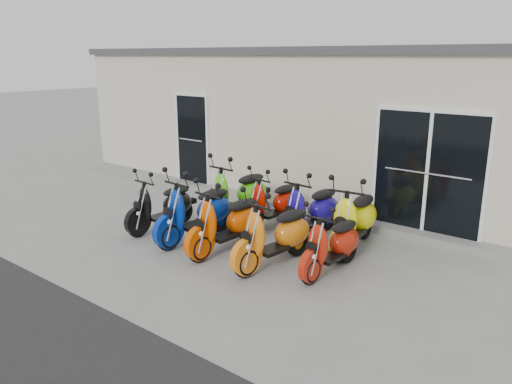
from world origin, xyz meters
TOP-DOWN VIEW (x-y plane):
  - ground at (0.00, 0.00)m, footprint 80.00×80.00m
  - building at (0.00, 5.20)m, footprint 14.00×6.00m
  - roof_cap at (0.00, 5.20)m, footprint 14.20×6.20m
  - front_step at (0.00, 2.02)m, footprint 14.00×0.40m
  - door_left at (-3.20, 2.17)m, footprint 1.07×0.08m
  - door_right at (2.60, 2.17)m, footprint 2.02×0.08m
  - scooter_front_black at (-1.43, -0.44)m, footprint 0.68×1.68m
  - scooter_front_blue at (-0.50, -0.45)m, footprint 0.79×1.91m
  - scooter_front_orange_a at (0.26, -0.52)m, footprint 0.74×1.82m
  - scooter_front_orange_b at (1.24, -0.51)m, footprint 0.86×1.85m
  - scooter_front_red at (2.06, -0.18)m, footprint 0.65×1.61m
  - scooter_back_green at (-0.67, 0.85)m, footprint 0.81×1.94m
  - scooter_back_red at (0.13, 0.96)m, footprint 0.82×1.74m
  - scooter_back_blue at (1.01, 0.91)m, footprint 0.77×1.83m
  - scooter_back_yellow at (1.89, 0.87)m, footprint 0.90×1.92m

SIDE VIEW (x-z plane):
  - ground at x=0.00m, z-range 0.00..0.00m
  - front_step at x=0.00m, z-range 0.00..0.15m
  - scooter_front_red at x=2.06m, z-range 0.00..1.17m
  - scooter_front_black at x=-1.43m, z-range 0.00..1.22m
  - scooter_back_red at x=0.13m, z-range 0.00..1.24m
  - scooter_front_orange_a at x=0.26m, z-range 0.00..1.32m
  - scooter_back_blue at x=1.01m, z-range 0.00..1.32m
  - scooter_front_orange_b at x=1.24m, z-range 0.00..1.32m
  - scooter_back_yellow at x=1.89m, z-range 0.00..1.37m
  - scooter_front_blue at x=-0.50m, z-range 0.00..1.38m
  - scooter_back_green at x=-0.67m, z-range 0.00..1.40m
  - door_left at x=-3.20m, z-range 0.15..2.37m
  - door_right at x=2.60m, z-range 0.15..2.37m
  - building at x=0.00m, z-range 0.00..3.20m
  - roof_cap at x=0.00m, z-range 3.20..3.36m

